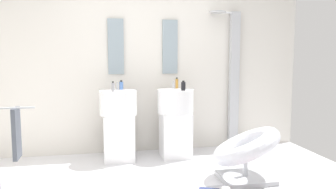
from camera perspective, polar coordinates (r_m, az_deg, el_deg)
name	(u,v)px	position (r m, az deg, el deg)	size (l,w,h in m)	color
rear_partition	(143,63)	(4.98, -4.26, 5.36)	(4.80, 0.10, 2.60)	silver
pedestal_sink_left	(119,122)	(4.59, -8.33, -4.61)	(0.49, 0.49, 1.04)	white
pedestal_sink_right	(175,120)	(4.70, 1.26, -4.29)	(0.49, 0.49, 1.04)	white
vanity_mirror_left	(116,47)	(4.88, -8.78, 7.97)	(0.22, 0.03, 0.78)	#8C9EA8
vanity_mirror_right	(170,47)	(4.98, 0.33, 8.01)	(0.22, 0.03, 0.78)	#8C9EA8
shower_column	(233,77)	(5.22, 10.89, 2.90)	(0.49, 0.24, 2.05)	#B7BABF
lounge_chair	(246,150)	(3.92, 12.97, -9.16)	(1.03, 1.03, 0.65)	#B7BABF
towel_rack	(13,136)	(3.63, -24.57, -6.31)	(0.37, 0.22, 0.95)	#B7BABF
soap_bottle_grey	(113,87)	(4.39, -9.23, 1.24)	(0.04, 0.04, 0.13)	#99999E
soap_bottle_amber	(177,83)	(4.80, 1.49, 1.89)	(0.04, 0.04, 0.15)	#C68C38
soap_bottle_blue	(121,85)	(4.67, -7.87, 1.53)	(0.05, 0.05, 0.13)	#4C72B7
soap_bottle_black	(183,86)	(4.50, 2.59, 1.43)	(0.06, 0.06, 0.13)	black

